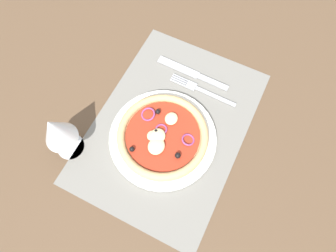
{
  "coord_description": "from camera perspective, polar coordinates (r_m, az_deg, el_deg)",
  "views": [
    {
      "loc": [
        -25.25,
        -11.93,
        66.51
      ],
      "look_at": [
        -1.18,
        0.0,
        2.53
      ],
      "focal_mm": 31.56,
      "sensor_mm": 36.0,
      "label": 1
    }
  ],
  "objects": [
    {
      "name": "knife",
      "position": [
        0.79,
        4.65,
        10.16
      ],
      "size": [
        2.26,
        20.03,
        0.62
      ],
      "rotation": [
        0.0,
        0.0,
        1.55
      ],
      "color": "#B2B5BA",
      "rests_on": "placemat"
    },
    {
      "name": "placemat",
      "position": [
        0.72,
        0.42,
        0.05
      ],
      "size": [
        48.93,
        34.75,
        0.4
      ],
      "primitive_type": "cube",
      "color": "slate",
      "rests_on": "ground_plane"
    },
    {
      "name": "ground_plane",
      "position": [
        0.73,
        0.41,
        -0.37
      ],
      "size": [
        190.0,
        140.0,
        2.4
      ],
      "primitive_type": "cube",
      "color": "brown"
    },
    {
      "name": "wine_glass",
      "position": [
        0.65,
        -20.76,
        -0.92
      ],
      "size": [
        7.2,
        7.2,
        14.9
      ],
      "color": "silver",
      "rests_on": "ground_plane"
    },
    {
      "name": "fork",
      "position": [
        0.76,
        6.07,
        7.08
      ],
      "size": [
        2.31,
        18.03,
        0.44
      ],
      "rotation": [
        0.0,
        0.0,
        1.55
      ],
      "color": "#B2B5BA",
      "rests_on": "placemat"
    },
    {
      "name": "pizza",
      "position": [
        0.68,
        -1.15,
        -1.83
      ],
      "size": [
        21.27,
        21.27,
        2.68
      ],
      "color": "tan",
      "rests_on": "plate"
    },
    {
      "name": "plate",
      "position": [
        0.7,
        -1.1,
        -2.31
      ],
      "size": [
        25.4,
        25.4,
        1.13
      ],
      "primitive_type": "cylinder",
      "color": "silver",
      "rests_on": "placemat"
    }
  ]
}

